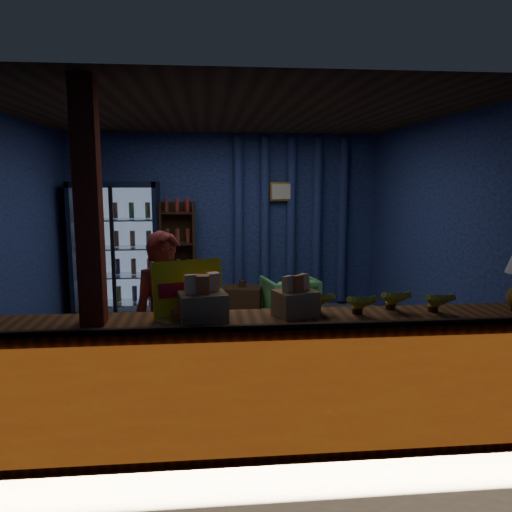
{
  "coord_description": "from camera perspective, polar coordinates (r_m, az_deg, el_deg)",
  "views": [
    {
      "loc": [
        -0.27,
        -5.32,
        1.93
      ],
      "look_at": [
        0.24,
        -0.2,
        1.14
      ],
      "focal_mm": 35.0,
      "sensor_mm": 36.0,
      "label": 1
    }
  ],
  "objects": [
    {
      "name": "side_table",
      "position": [
        6.91,
        -1.57,
        -5.44
      ],
      "size": [
        0.59,
        0.48,
        0.56
      ],
      "color": "#341B10",
      "rests_on": "ground"
    },
    {
      "name": "shopkeeper",
      "position": [
        4.23,
        -10.19,
        -7.5
      ],
      "size": [
        0.61,
        0.46,
        1.52
      ],
      "primitive_type": "imported",
      "rotation": [
        0.0,
        0.0,
        0.18
      ],
      "color": "maroon",
      "rests_on": "ground"
    },
    {
      "name": "green_chair",
      "position": [
        6.86,
        3.86,
        -4.93
      ],
      "size": [
        0.79,
        0.8,
        0.62
      ],
      "primitive_type": "imported",
      "rotation": [
        0.0,
        0.0,
        3.35
      ],
      "color": "#60BD5E",
      "rests_on": "ground"
    },
    {
      "name": "banana_bunches",
      "position": [
        3.81,
        13.61,
        -5.01
      ],
      "size": [
        1.13,
        0.31,
        0.18
      ],
      "color": "yellow",
      "rests_on": "counter"
    },
    {
      "name": "beverage_cooler",
      "position": [
        7.41,
        -15.52,
        0.71
      ],
      "size": [
        1.2,
        0.62,
        1.9
      ],
      "color": "black",
      "rests_on": "ground"
    },
    {
      "name": "curtain_folds",
      "position": [
        7.59,
        4.03,
        3.97
      ],
      "size": [
        1.74,
        0.14,
        2.5
      ],
      "color": "navy",
      "rests_on": "room_walls"
    },
    {
      "name": "yellow_sign",
      "position": [
        3.63,
        -7.76,
        -3.69
      ],
      "size": [
        0.52,
        0.25,
        0.41
      ],
      "color": "#FFF30D",
      "rests_on": "counter"
    },
    {
      "name": "bottle_shelf",
      "position": [
        7.47,
        -8.87,
        -0.09
      ],
      "size": [
        0.5,
        0.28,
        1.6
      ],
      "color": "#341B10",
      "rests_on": "ground"
    },
    {
      "name": "pastry_tray",
      "position": [
        3.59,
        -7.5,
        -6.73
      ],
      "size": [
        0.49,
        0.49,
        0.08
      ],
      "color": "silver",
      "rests_on": "counter"
    },
    {
      "name": "snack_box_centre",
      "position": [
        3.65,
        4.52,
        -5.16
      ],
      "size": [
        0.35,
        0.32,
        0.3
      ],
      "color": "#987B49",
      "rests_on": "counter"
    },
    {
      "name": "framed_picture",
      "position": [
        7.5,
        2.98,
        7.37
      ],
      "size": [
        0.36,
        0.04,
        0.28
      ],
      "color": "gold",
      "rests_on": "room_walls"
    },
    {
      "name": "ground",
      "position": [
        5.66,
        -2.63,
        -11.19
      ],
      "size": [
        4.6,
        4.6,
        0.0
      ],
      "primitive_type": "plane",
      "color": "#515154",
      "rests_on": "ground"
    },
    {
      "name": "support_post",
      "position": [
        3.56,
        -18.24,
        -1.92
      ],
      "size": [
        0.16,
        0.16,
        2.6
      ],
      "primitive_type": "cube",
      "color": "maroon",
      "rests_on": "ground"
    },
    {
      "name": "counter",
      "position": [
        3.71,
        -1.09,
        -14.32
      ],
      "size": [
        4.4,
        0.57,
        0.99
      ],
      "color": "brown",
      "rests_on": "ground"
    },
    {
      "name": "snack_box_left",
      "position": [
        3.49,
        -6.12,
        -5.6
      ],
      "size": [
        0.36,
        0.32,
        0.34
      ],
      "color": "#987B49",
      "rests_on": "counter"
    },
    {
      "name": "room_walls",
      "position": [
        5.34,
        -2.75,
        4.85
      ],
      "size": [
        4.6,
        4.6,
        4.6
      ],
      "color": "navy",
      "rests_on": "ground"
    }
  ]
}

